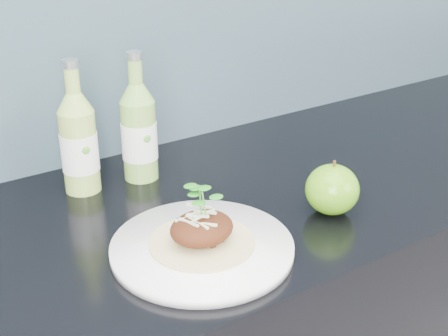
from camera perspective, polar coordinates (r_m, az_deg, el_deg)
The scene contains 5 objects.
dinner_plate at distance 0.97m, azimuth -2.01°, elevation -7.30°, with size 0.32×0.32×0.02m.
pork_taco at distance 0.95m, azimuth -2.05°, elevation -5.42°, with size 0.16×0.16×0.10m.
green_apple at distance 1.08m, azimuth 9.86°, elevation -1.94°, with size 0.11×0.11×0.10m.
cider_bottle_left at distance 1.15m, azimuth -13.13°, elevation 2.26°, with size 0.08×0.08×0.25m.
cider_bottle_right at distance 1.18m, azimuth -7.78°, elevation 3.29°, with size 0.07×0.07×0.25m.
Camera 1 is at (-0.48, 0.86, 1.43)m, focal length 50.00 mm.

